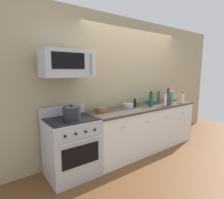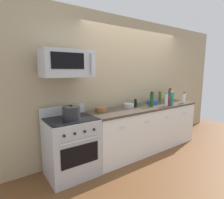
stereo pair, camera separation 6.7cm
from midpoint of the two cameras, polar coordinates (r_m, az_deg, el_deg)
ground_plane at (r=4.08m, az=9.60°, el=-14.83°), size 6.77×6.77×0.00m
back_wall at (r=4.04m, az=5.91°, el=4.83°), size 5.64×0.10×2.70m
counter_unit at (r=3.92m, az=9.79°, el=-8.68°), size 2.55×0.66×0.92m
range_oven at (r=3.02m, az=-13.20°, el=-14.17°), size 0.76×0.69×1.07m
microwave at (r=2.82m, az=-14.54°, el=10.86°), size 0.74×0.44×0.40m
bottle_hot_sauce_red at (r=3.97m, az=16.74°, el=-0.51°), size 0.05×0.05×0.19m
bottle_soy_sauce_dark at (r=3.70m, az=6.66°, el=-1.02°), size 0.05×0.05×0.17m
bottle_olive_oil at (r=4.41m, az=13.98°, el=0.99°), size 0.06×0.06×0.26m
bottle_wine_amber at (r=4.44m, az=16.87°, el=1.29°), size 0.08×0.08×0.32m
bottle_wine_green at (r=3.76m, az=11.61°, el=0.04°), size 0.07×0.07×0.31m
bottle_sparkling_teal at (r=4.03m, az=17.48°, el=0.38°), size 0.07×0.07×0.31m
bottle_water_clear at (r=3.92m, az=15.91°, el=0.03°), size 0.07×0.07×0.28m
bottle_vinegar_white at (r=4.42m, az=20.82°, el=0.53°), size 0.07×0.07×0.24m
bowl_wooden_salad at (r=3.25m, az=-4.00°, el=-3.10°), size 0.22×0.22×0.08m
bowl_blue_mixing at (r=4.12m, az=11.89°, el=-0.64°), size 0.25×0.25×0.08m
bowl_green_glaze at (r=3.91m, az=7.49°, el=-1.19°), size 0.12×0.12×0.07m
bowl_steel_prep at (r=3.64m, az=4.56°, el=-1.81°), size 0.21×0.21×0.08m
stockpot at (r=2.80m, az=-13.18°, el=-4.15°), size 0.26×0.26×0.23m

